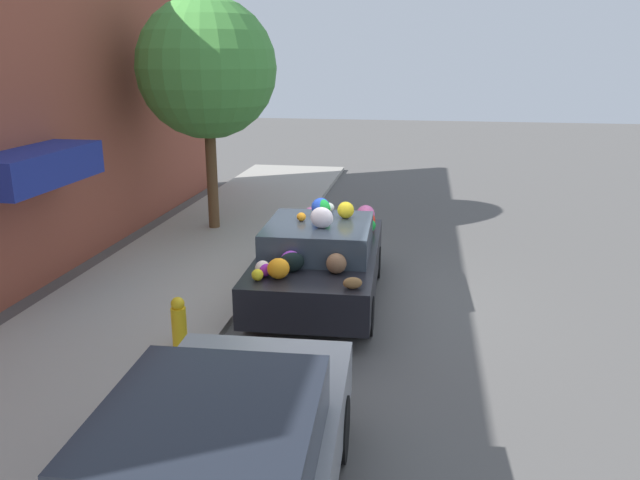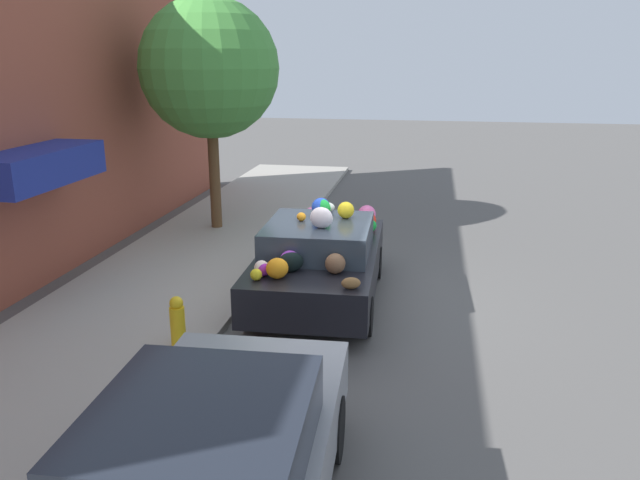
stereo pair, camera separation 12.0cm
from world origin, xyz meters
name	(u,v)px [view 2 (the right image)]	position (x,y,z in m)	size (l,w,h in m)	color
ground_plane	(317,300)	(0.00, 0.00, 0.00)	(60.00, 60.00, 0.00)	#565451
sidewalk_curb	(163,286)	(0.00, 2.70, 0.06)	(24.00, 3.20, 0.12)	#9E998E
building_facade	(22,113)	(-0.02, 4.93, 2.95)	(18.00, 1.20, 5.96)	#9E4C38
street_tree	(209,69)	(3.67, 3.00, 3.59)	(2.97, 2.97, 4.96)	brown
fire_hydrant	(178,321)	(-2.21, 1.48, 0.46)	(0.20, 0.20, 0.70)	gold
art_car	(320,258)	(-0.02, -0.05, 0.72)	(3.99, 1.96, 1.67)	black
parked_car_plain	(209,470)	(-5.42, -0.13, 0.72)	(4.11, 2.00, 1.38)	gray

